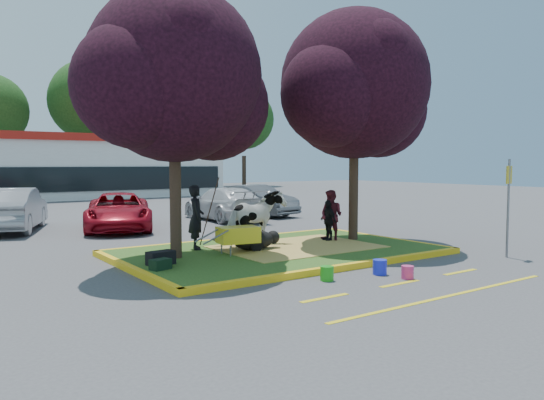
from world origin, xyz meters
TOP-DOWN VIEW (x-y plane):
  - ground at (0.00, 0.00)m, footprint 90.00×90.00m
  - median_island at (0.00, 0.00)m, footprint 8.00×5.00m
  - curb_near at (0.00, -2.58)m, footprint 8.30×0.16m
  - curb_far at (0.00, 2.58)m, footprint 8.30×0.16m
  - curb_left at (-4.08, 0.00)m, footprint 0.16×5.30m
  - curb_right at (4.08, 0.00)m, footprint 0.16×5.30m
  - straw_bedding at (0.60, 0.00)m, footprint 4.20×3.00m
  - tree_purple_left at (-2.78, 0.38)m, footprint 5.06×4.20m
  - tree_purple_right at (2.92, 0.18)m, footprint 5.30×4.40m
  - fire_lane_stripe_a at (-2.00, -4.20)m, footprint 1.10×0.12m
  - fire_lane_stripe_b at (0.00, -4.20)m, footprint 1.10×0.12m
  - fire_lane_stripe_c at (2.00, -4.20)m, footprint 1.10×0.12m
  - fire_lane_long at (0.00, -5.40)m, footprint 6.00×0.10m
  - retail_building at (2.00, 27.98)m, footprint 20.40×8.40m
  - treeline at (1.23, 37.61)m, footprint 46.58×7.80m
  - cow at (-0.16, 0.89)m, footprint 1.96×1.24m
  - calf at (-0.62, 0.27)m, footprint 1.29×0.85m
  - handler at (-1.82, 1.25)m, footprint 0.60×0.73m
  - visitor_a at (2.20, 0.39)m, footprint 0.71×0.83m
  - visitor_b at (2.09, 0.41)m, footprint 0.37×0.73m
  - wheelbarrow at (-1.27, -0.00)m, footprint 1.83×0.76m
  - gear_bag_dark at (-3.47, -0.25)m, footprint 0.65×0.41m
  - gear_bag_green at (-3.70, -0.75)m, footprint 0.49×0.38m
  - sign_post at (4.61, -3.73)m, footprint 0.36×0.11m
  - bucket_green at (-1.02, -3.13)m, footprint 0.36×0.36m
  - bucket_pink at (0.49, -3.98)m, footprint 0.32×0.32m
  - bucket_blue at (0.33, -3.34)m, footprint 0.39×0.39m
  - car_silver at (-4.99, 9.45)m, footprint 3.20×5.04m
  - car_red at (-1.74, 7.65)m, footprint 3.74×5.35m
  - car_white at (3.09, 8.37)m, footprint 2.13×4.89m
  - car_grey at (5.33, 9.20)m, footprint 2.21×4.51m

SIDE VIEW (x-z plane):
  - ground at x=0.00m, z-range 0.00..0.00m
  - fire_lane_stripe_a at x=-2.00m, z-range 0.00..0.01m
  - fire_lane_stripe_b at x=0.00m, z-range 0.00..0.01m
  - fire_lane_stripe_c at x=2.00m, z-range 0.00..0.01m
  - fire_lane_long at x=0.00m, z-range 0.00..0.01m
  - median_island at x=0.00m, z-range 0.00..0.15m
  - curb_near at x=0.00m, z-range 0.00..0.15m
  - curb_far at x=0.00m, z-range 0.00..0.15m
  - curb_left at x=-4.08m, z-range 0.00..0.15m
  - curb_right at x=4.08m, z-range 0.00..0.15m
  - bucket_pink at x=0.49m, z-range 0.00..0.28m
  - bucket_green at x=-1.02m, z-range 0.00..0.30m
  - straw_bedding at x=0.60m, z-range 0.15..0.16m
  - bucket_blue at x=0.33m, z-range 0.00..0.33m
  - gear_bag_green at x=-3.70m, z-range 0.15..0.38m
  - gear_bag_dark at x=-3.47m, z-range 0.15..0.46m
  - calf at x=-0.62m, z-range 0.15..0.67m
  - wheelbarrow at x=-1.27m, z-range 0.28..0.97m
  - car_red at x=-1.74m, z-range 0.00..1.36m
  - car_white at x=3.09m, z-range 0.00..1.40m
  - car_grey at x=5.33m, z-range 0.00..1.42m
  - visitor_b at x=2.09m, z-range 0.15..1.36m
  - car_silver at x=-4.99m, z-range 0.00..1.57m
  - visitor_a at x=2.20m, z-range 0.15..1.65m
  - cow at x=-0.16m, z-range 0.15..1.68m
  - handler at x=-1.82m, z-range 0.15..1.86m
  - sign_post at x=4.61m, z-range 0.30..2.86m
  - retail_building at x=2.00m, z-range 0.05..4.45m
  - tree_purple_left at x=-2.78m, z-range 1.10..7.61m
  - tree_purple_right at x=2.92m, z-range 1.15..7.97m
  - treeline at x=1.23m, z-range 0.42..15.05m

